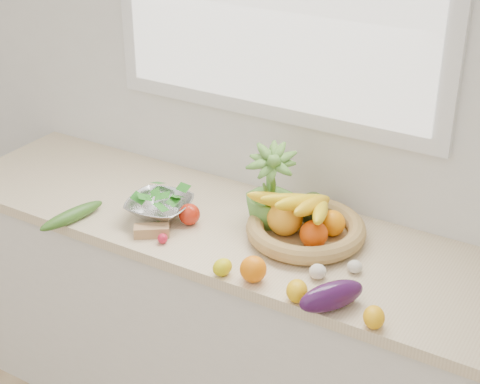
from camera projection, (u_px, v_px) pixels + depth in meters
The scene contains 18 objects.
back_wall at pixel (274, 77), 2.59m from camera, with size 4.50×0.02×2.70m, color white.
counter_cabinet at pixel (231, 331), 2.79m from camera, with size 2.20×0.58×0.86m, color silver.
countertop at pixel (231, 229), 2.58m from camera, with size 2.24×0.62×0.04m, color beige.
orange_loose at pixel (253, 269), 2.25m from camera, with size 0.08×0.08×0.08m, color orange.
lemon_a at pixel (297, 291), 2.16m from camera, with size 0.06×0.08×0.06m, color #F7B40D.
lemon_b at pixel (222, 267), 2.28m from camera, with size 0.05×0.07×0.05m, color yellow.
lemon_c at pixel (374, 317), 2.05m from camera, with size 0.06×0.08×0.06m, color #FBAC0D.
apple at pixel (189, 214), 2.56m from camera, with size 0.08×0.08×0.08m, color #B4210E.
ginger at pixel (152, 231), 2.50m from camera, with size 0.12×0.05×0.04m, color tan.
garlic_a at pixel (355, 267), 2.30m from camera, with size 0.05×0.05×0.04m, color silver.
garlic_b at pixel (312, 259), 2.34m from camera, with size 0.05×0.05×0.04m, color white.
garlic_c at pixel (318, 272), 2.27m from camera, with size 0.05×0.05×0.05m, color beige.
eggplant at pixel (332, 296), 2.12m from camera, with size 0.08×0.21×0.09m, color #34103C.
cucumber at pixel (72, 216), 2.58m from camera, with size 0.05×0.27×0.05m, color #254E17.
radish at pixel (163, 239), 2.46m from camera, with size 0.03×0.03×0.03m, color red.
potted_herb at pixel (270, 189), 2.51m from camera, with size 0.18×0.18×0.31m, color #508430.
fruit_basket at pixel (305, 223), 2.47m from camera, with size 0.51×0.51×0.20m.
colander_with_spinach at pixel (159, 203), 2.58m from camera, with size 0.26×0.26×0.12m.
Camera 1 is at (1.17, 0.06, 2.19)m, focal length 55.00 mm.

